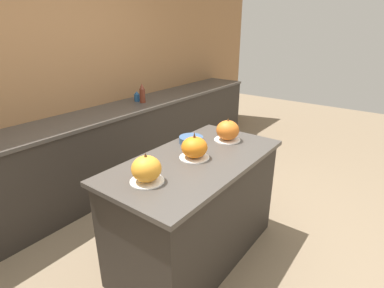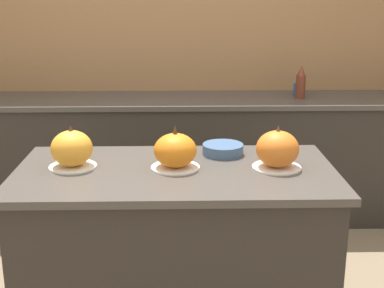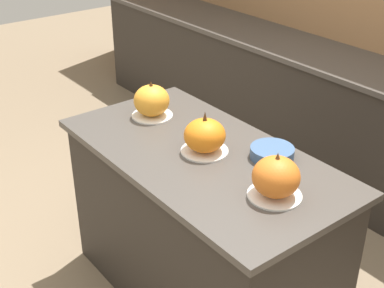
# 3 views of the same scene
# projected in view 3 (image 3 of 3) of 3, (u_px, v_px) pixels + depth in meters

# --- Properties ---
(kitchen_island) EXTENTS (1.49, 0.77, 0.90)m
(kitchen_island) POSITION_uv_depth(u_px,v_px,m) (201.00, 228.00, 2.76)
(kitchen_island) COLOR #2D2823
(kitchen_island) RESTS_ON ground_plane
(back_counter) EXTENTS (6.00, 0.60, 0.94)m
(back_counter) POSITION_uv_depth(u_px,v_px,m) (378.00, 141.00, 3.58)
(back_counter) COLOR #2D2823
(back_counter) RESTS_ON ground_plane
(pumpkin_cake_left) EXTENTS (0.22, 0.22, 0.20)m
(pumpkin_cake_left) POSITION_uv_depth(u_px,v_px,m) (152.00, 101.00, 2.87)
(pumpkin_cake_left) COLOR white
(pumpkin_cake_left) RESTS_ON kitchen_island
(pumpkin_cake_center) EXTENTS (0.23, 0.23, 0.21)m
(pumpkin_cake_center) POSITION_uv_depth(u_px,v_px,m) (205.00, 136.00, 2.52)
(pumpkin_cake_center) COLOR white
(pumpkin_cake_center) RESTS_ON kitchen_island
(pumpkin_cake_right) EXTENTS (0.23, 0.23, 0.21)m
(pumpkin_cake_right) POSITION_uv_depth(u_px,v_px,m) (276.00, 178.00, 2.18)
(pumpkin_cake_right) COLOR white
(pumpkin_cake_right) RESTS_ON kitchen_island
(mixing_bowl) EXTENTS (0.21, 0.21, 0.05)m
(mixing_bowl) POSITION_uv_depth(u_px,v_px,m) (272.00, 153.00, 2.49)
(mixing_bowl) COLOR #3D5B84
(mixing_bowl) RESTS_ON kitchen_island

